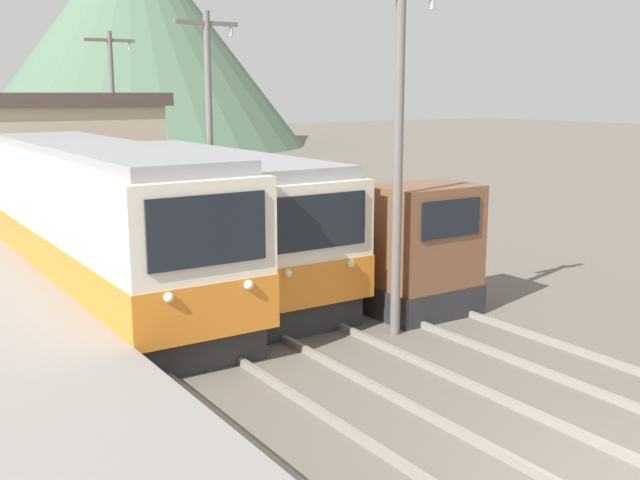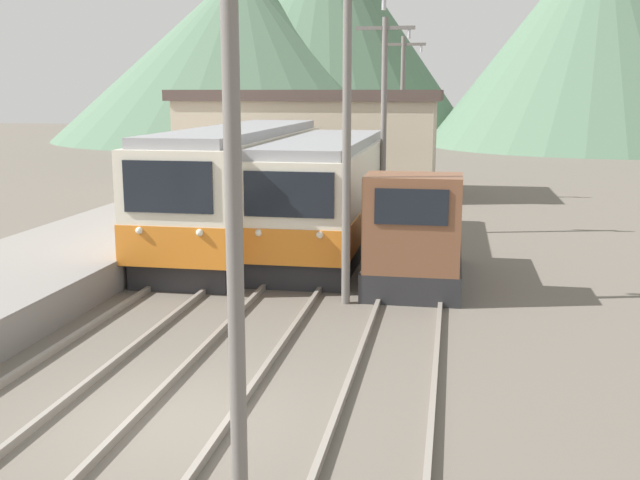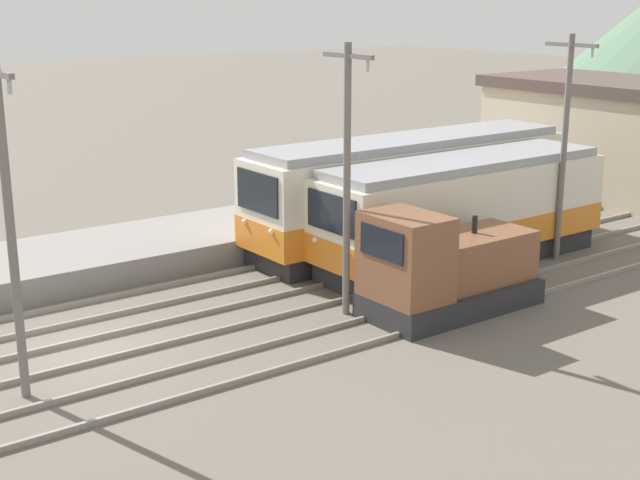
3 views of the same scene
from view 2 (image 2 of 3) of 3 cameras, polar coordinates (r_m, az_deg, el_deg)
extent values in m
plane|color=#665E54|center=(11.96, -11.29, -13.34)|extent=(200.00, 200.00, 0.00)
cube|color=gray|center=(12.71, -19.39, -11.93)|extent=(0.10, 60.00, 0.14)
cube|color=gray|center=(12.13, -13.65, -12.74)|extent=(0.10, 60.00, 0.14)
cube|color=gray|center=(11.65, -6.96, -13.52)|extent=(0.10, 60.00, 0.14)
cube|color=gray|center=(11.32, 0.85, -14.20)|extent=(0.10, 60.00, 0.14)
cube|color=gray|center=(11.20, 8.38, -14.62)|extent=(0.10, 60.00, 0.14)
cube|color=#28282B|center=(24.58, -5.89, 0.43)|extent=(2.58, 12.14, 0.70)
cube|color=silver|center=(24.31, -5.98, 4.55)|extent=(2.80, 12.65, 2.85)
cube|color=orange|center=(24.44, -5.93, 2.42)|extent=(2.84, 12.69, 1.03)
cube|color=black|center=(18.27, -11.54, 3.98)|extent=(2.24, 0.06, 1.26)
sphere|color=silver|center=(18.72, -13.61, 0.70)|extent=(0.18, 0.18, 0.18)
sphere|color=silver|center=(18.16, -9.16, 0.56)|extent=(0.18, 0.18, 0.18)
cube|color=#939399|center=(24.18, -6.05, 8.23)|extent=(2.46, 12.14, 0.28)
cube|color=#28282B|center=(23.71, 0.45, 0.09)|extent=(2.58, 10.22, 0.70)
cube|color=silver|center=(23.45, 0.45, 3.98)|extent=(2.80, 10.65, 2.55)
cube|color=orange|center=(23.57, 0.45, 2.02)|extent=(2.84, 10.69, 0.92)
cube|color=black|center=(18.17, -2.40, 3.48)|extent=(2.24, 0.06, 1.12)
sphere|color=silver|center=(18.50, -4.71, 0.55)|extent=(0.18, 0.18, 0.18)
sphere|color=silver|center=(18.17, -0.01, 0.39)|extent=(0.18, 0.18, 0.18)
cube|color=#939399|center=(23.31, 0.46, 7.43)|extent=(2.46, 10.22, 0.28)
cube|color=#28282B|center=(20.07, 7.26, -2.05)|extent=(2.40, 5.13, 0.70)
cube|color=brown|center=(18.07, 7.09, 1.32)|extent=(2.28, 1.64, 2.30)
cube|color=black|center=(17.16, 6.97, 2.51)|extent=(1.68, 0.04, 0.83)
cube|color=brown|center=(20.67, 7.45, 1.30)|extent=(1.92, 3.39, 1.40)
cylinder|color=black|center=(20.53, 7.52, 3.91)|extent=(0.16, 0.16, 0.50)
cylinder|color=slate|center=(8.46, -6.60, 2.72)|extent=(0.20, 0.20, 7.38)
cylinder|color=slate|center=(17.18, 2.04, 7.08)|extent=(0.20, 0.20, 7.38)
cylinder|color=#B2B2B7|center=(17.14, 4.90, 17.55)|extent=(0.10, 0.10, 0.30)
cylinder|color=slate|center=(26.05, 4.87, 8.46)|extent=(0.20, 0.20, 7.38)
cube|color=slate|center=(26.10, 4.99, 15.80)|extent=(2.00, 0.12, 0.12)
cylinder|color=#B2B2B7|center=(26.02, 6.80, 15.34)|extent=(0.10, 0.10, 0.30)
cylinder|color=slate|center=(34.95, 6.26, 9.13)|extent=(0.20, 0.20, 7.38)
cube|color=slate|center=(34.99, 6.38, 14.60)|extent=(2.00, 0.12, 0.12)
cylinder|color=#B2B2B7|center=(34.94, 7.73, 14.25)|extent=(0.10, 0.10, 0.30)
cube|color=beige|center=(36.85, -0.72, 7.07)|extent=(12.00, 6.00, 4.52)
cube|color=#51423D|center=(36.75, -0.73, 10.98)|extent=(12.60, 6.30, 0.50)
cone|color=#517056|center=(81.63, -5.91, 13.90)|extent=(39.73, 39.73, 17.64)
cone|color=#517056|center=(84.34, 0.50, 15.69)|extent=(32.32, 32.32, 22.99)
cone|color=#517056|center=(75.08, 20.54, 14.52)|extent=(30.91, 30.91, 20.27)
camera|label=1|loc=(13.13, -57.49, 6.68)|focal=42.00mm
camera|label=3|loc=(16.52, 93.52, 12.11)|focal=50.00mm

